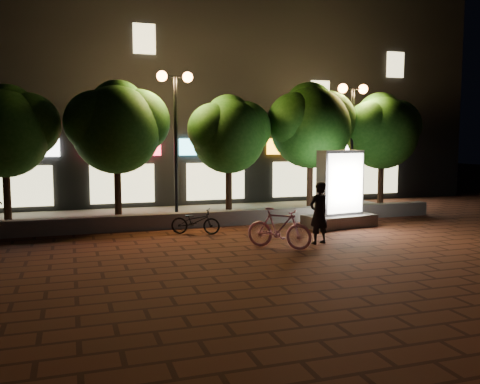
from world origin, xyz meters
name	(u,v)px	position (x,y,z in m)	size (l,w,h in m)	color
ground	(270,249)	(0.00, 0.00, 0.00)	(80.00, 80.00, 0.00)	#54281A
retaining_wall	(227,218)	(0.00, 4.00, 0.25)	(16.00, 0.45, 0.50)	slate
sidewalk	(208,214)	(0.00, 6.50, 0.04)	(16.00, 5.00, 0.08)	slate
building_block	(174,97)	(-0.01, 12.99, 5.00)	(28.00, 8.12, 11.30)	black
tree_far_left	(6,128)	(-6.95, 5.46, 3.29)	(3.36, 2.80, 4.63)	#331D13
tree_left	(118,124)	(-3.45, 5.46, 3.44)	(3.60, 3.00, 4.89)	#331D13
tree_mid	(229,131)	(0.55, 5.46, 3.22)	(3.24, 2.70, 4.50)	#331D13
tree_right	(311,123)	(3.86, 5.46, 3.57)	(3.72, 3.10, 5.07)	#331D13
tree_far_right	(382,128)	(7.05, 5.46, 3.37)	(3.48, 2.90, 4.76)	#331D13
street_lamp_left	(175,107)	(-1.50, 5.20, 4.03)	(1.26, 0.36, 5.18)	black
street_lamp_right	(352,114)	(5.50, 5.20, 3.89)	(1.26, 0.36, 4.98)	black
ad_kiosk	(340,196)	(3.54, 2.58, 1.03)	(2.53, 1.56, 2.56)	slate
scooter_pink	(279,228)	(0.25, -0.02, 0.55)	(0.52, 1.83, 1.10)	#E99ACA
rider	(319,213)	(1.54, 0.19, 0.87)	(0.64, 0.42, 1.74)	black
scooter_parked	(195,221)	(-1.41, 2.72, 0.40)	(0.53, 1.53, 0.80)	black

